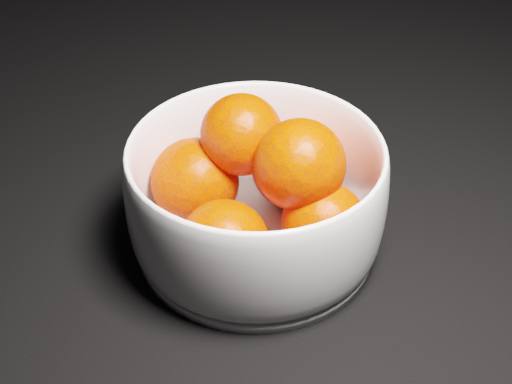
{
  "coord_description": "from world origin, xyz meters",
  "views": [
    {
      "loc": [
        0.24,
        -0.16,
        0.38
      ],
      "look_at": [
        0.25,
        0.25,
        0.05
      ],
      "focal_mm": 50.0,
      "sensor_mm": 36.0,
      "label": 1
    }
  ],
  "objects": [
    {
      "name": "bowl",
      "position": [
        0.25,
        0.25,
        0.05
      ],
      "size": [
        0.19,
        0.19,
        0.09
      ],
      "rotation": [
        0.0,
        0.0,
        -0.22
      ],
      "color": "white",
      "rests_on": "ground"
    },
    {
      "name": "orange_pile",
      "position": [
        0.26,
        0.26,
        0.05
      ],
      "size": [
        0.16,
        0.16,
        0.11
      ],
      "color": "#E82C00",
      "rests_on": "bowl"
    }
  ]
}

